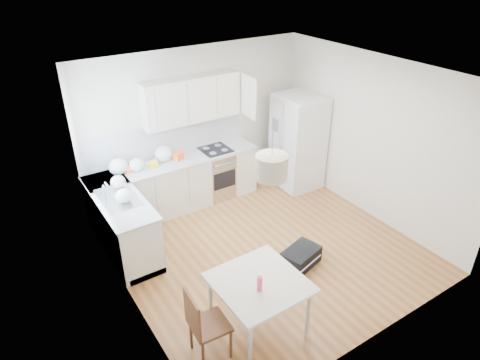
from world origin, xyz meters
The scene contains 29 objects.
floor centered at (0.00, 0.00, 0.00)m, with size 4.20×4.20×0.00m, color brown.
ceiling centered at (0.00, 0.00, 2.70)m, with size 4.20×4.20×0.00m, color white.
wall_back centered at (0.00, 2.10, 1.35)m, with size 4.20×4.20×0.00m, color beige.
wall_left centered at (-2.10, 0.00, 1.35)m, with size 4.20×4.20×0.00m, color beige.
wall_right centered at (2.10, 0.00, 1.35)m, with size 4.20×4.20×0.00m, color beige.
window_glassblock centered at (-2.09, 1.15, 1.75)m, with size 0.02×1.00×1.00m, color #BFE0F9.
cabinets_back centered at (-0.60, 1.80, 0.44)m, with size 3.00×0.60×0.88m, color beige.
cabinets_left centered at (-1.80, 1.20, 0.44)m, with size 0.60×1.80×0.88m, color beige.
counter_back centered at (-0.60, 1.80, 0.90)m, with size 3.02×0.64×0.04m, color #AAACAF.
counter_left centered at (-1.80, 1.20, 0.90)m, with size 0.64×1.82×0.04m, color #AAACAF.
backsplash_back centered at (-0.60, 2.09, 1.21)m, with size 3.00×0.01×0.58m, color white.
backsplash_left centered at (-2.09, 1.20, 1.21)m, with size 0.01×1.80×0.58m, color white.
upper_cabinets centered at (-0.15, 1.94, 1.88)m, with size 1.70×0.32×0.75m, color beige.
range_oven centered at (0.20, 1.80, 0.44)m, with size 0.50×0.61×0.88m, color #B8BBBD, non-canonical shape.
sink centered at (-1.80, 1.15, 0.92)m, with size 0.50×0.80×0.16m, color #B8BBBD, non-canonical shape.
refrigerator centered at (1.74, 1.35, 0.88)m, with size 0.84×0.88×1.76m, color white, non-canonical shape.
dining_table centered at (-1.01, -1.26, 0.69)m, with size 0.99×0.99×0.78m.
dining_chair centered at (-1.65, -1.24, 0.47)m, with size 0.40×0.40×0.94m, color #503218, non-canonical shape.
drink_bottle centered at (-1.09, -1.37, 0.89)m, with size 0.06×0.06×0.22m, color #F5446B.
gym_bag centered at (0.22, -0.60, 0.13)m, with size 0.56×0.37×0.26m, color black.
pendant_lamp centered at (-0.87, -1.22, 2.18)m, with size 0.33×0.33×0.26m, color beige.
grocery_bag_a centered at (-1.54, 1.85, 1.05)m, with size 0.30×0.25×0.27m, color white.
grocery_bag_b centered at (-1.26, 1.78, 1.03)m, with size 0.25×0.21×0.22m, color white.
grocery_bag_c centered at (-0.75, 1.88, 1.05)m, with size 0.30×0.25×0.27m, color white.
grocery_bag_d centered at (-1.69, 1.43, 1.02)m, with size 0.22×0.19×0.20m, color white.
grocery_bag_e centered at (-1.77, 0.98, 1.03)m, with size 0.24×0.20×0.21m, color white.
snack_orange centered at (-0.51, 1.81, 0.98)m, with size 0.18×0.11×0.12m, color #F65315.
snack_yellow centered at (-0.99, 1.77, 0.97)m, with size 0.15×0.09×0.10m, color yellow.
snack_red centered at (-1.36, 1.84, 0.98)m, with size 0.18×0.11×0.12m, color #D7441A.
Camera 1 is at (-3.20, -4.23, 4.13)m, focal length 32.00 mm.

